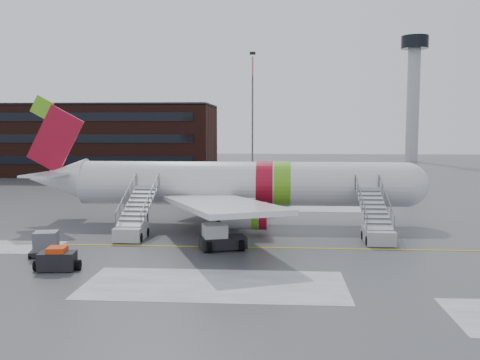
# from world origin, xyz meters

# --- Properties ---
(ground) EXTENTS (260.00, 260.00, 0.00)m
(ground) POSITION_xyz_m (0.00, 0.00, 0.00)
(ground) COLOR #494C4F
(ground) RESTS_ON ground
(airliner) EXTENTS (35.03, 32.97, 11.18)m
(airliner) POSITION_xyz_m (-6.72, 8.40, 3.42)
(airliner) COLOR silver
(airliner) RESTS_ON ground
(airstair_fwd) EXTENTS (2.05, 7.70, 3.48)m
(airstair_fwd) POSITION_xyz_m (4.64, 1.87, 1.06)
(airstair_fwd) COLOR #A6A8AD
(airstair_fwd) RESTS_ON ground
(airstair_aft) EXTENTS (2.05, 7.70, 3.48)m
(airstair_aft) POSITION_xyz_m (-13.56, 1.87, 1.06)
(airstair_aft) COLOR #BABEC2
(airstair_aft) RESTS_ON ground
(pushback_tug) EXTENTS (3.47, 2.99, 1.78)m
(pushback_tug) POSITION_xyz_m (-6.60, -1.75, 0.79)
(pushback_tug) COLOR black
(pushback_tug) RESTS_ON ground
(uld_container) EXTENTS (2.26, 1.85, 1.63)m
(uld_container) POSITION_xyz_m (-17.67, -4.44, 0.76)
(uld_container) COLOR black
(uld_container) RESTS_ON ground
(baggage_tractor) EXTENTS (2.76, 1.49, 1.40)m
(baggage_tractor) POSITION_xyz_m (-15.55, -7.75, 0.59)
(baggage_tractor) COLOR black
(baggage_tractor) RESTS_ON ground
(terminal_building) EXTENTS (62.00, 16.11, 12.30)m
(terminal_building) POSITION_xyz_m (-45.00, 54.98, 6.20)
(terminal_building) COLOR #3F1E16
(terminal_building) RESTS_ON ground
(control_tower) EXTENTS (6.40, 6.40, 30.00)m
(control_tower) POSITION_xyz_m (30.00, 95.00, 18.75)
(control_tower) COLOR #B2B5BA
(control_tower) RESTS_ON ground
(light_mast_far_n) EXTENTS (1.20, 1.20, 24.25)m
(light_mast_far_n) POSITION_xyz_m (-8.00, 78.00, 13.84)
(light_mast_far_n) COLOR #595B60
(light_mast_far_n) RESTS_ON ground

